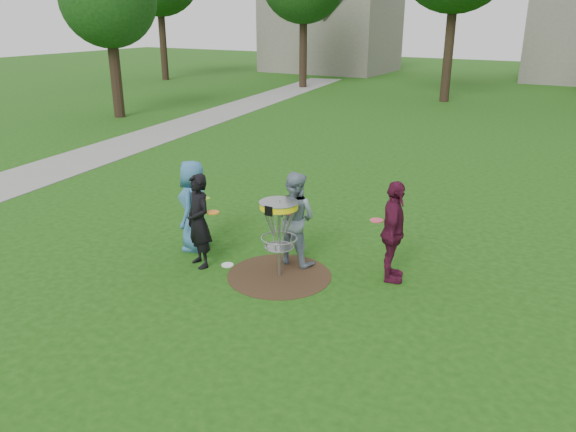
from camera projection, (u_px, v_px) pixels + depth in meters
The scene contains 10 objects.
ground at pixel (279, 276), 9.68m from camera, with size 100.00×100.00×0.00m, color #19470F.
dirt_patch at pixel (279, 275), 9.68m from camera, with size 1.80×1.80×0.01m, color #47331E.
concrete_path at pixel (158, 134), 20.87m from camera, with size 2.20×40.00×0.02m, color #9E9E99.
player_blue at pixel (194, 206), 10.51m from camera, with size 0.85×0.55×1.73m, color teal.
player_black at pixel (199, 221), 9.79m from camera, with size 0.62×0.40×1.69m, color black.
player_grey at pixel (294, 218), 9.93m from camera, with size 0.82×0.64×1.70m, color #7E92A2.
player_maroon at pixel (393, 232), 9.25m from camera, with size 1.02×0.42×1.73m, color #55132E.
disc_on_grass at pixel (227, 265), 10.06m from camera, with size 0.22×0.22×0.02m, color white.
disc_golf_basket at pixel (279, 220), 9.33m from camera, with size 0.66×0.67×1.38m.
held_discs at pixel (268, 211), 9.69m from camera, with size 3.40×1.18×0.05m.
Camera 1 is at (4.48, -7.51, 4.27)m, focal length 35.00 mm.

